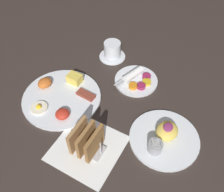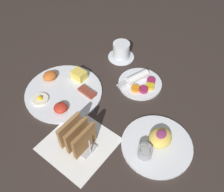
% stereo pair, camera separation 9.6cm
% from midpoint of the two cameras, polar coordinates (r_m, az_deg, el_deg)
% --- Properties ---
extents(ground_plane, '(3.00, 3.00, 0.00)m').
position_cam_midpoint_polar(ground_plane, '(0.94, -2.88, -4.76)').
color(ground_plane, '#332823').
extents(napkin_flat, '(0.22, 0.22, 0.00)m').
position_cam_midpoint_polar(napkin_flat, '(0.87, -8.85, -11.83)').
color(napkin_flat, white).
rests_on(napkin_flat, ground_plane).
extents(plate_breakfast, '(0.31, 0.31, 0.05)m').
position_cam_midpoint_polar(plate_breakfast, '(1.01, -14.22, -0.23)').
color(plate_breakfast, white).
rests_on(plate_breakfast, ground_plane).
extents(plate_condiments, '(0.18, 0.18, 0.04)m').
position_cam_midpoint_polar(plate_condiments, '(1.04, 2.99, 3.59)').
color(plate_condiments, white).
rests_on(plate_condiments, ground_plane).
extents(plate_foreground, '(0.24, 0.24, 0.06)m').
position_cam_midpoint_polar(plate_foreground, '(0.88, 8.66, -9.64)').
color(plate_foreground, white).
rests_on(plate_foreground, ground_plane).
extents(toast_rack, '(0.10, 0.12, 0.10)m').
position_cam_midpoint_polar(toast_rack, '(0.83, -9.26, -10.15)').
color(toast_rack, '#B7B7BC').
rests_on(toast_rack, ground_plane).
extents(coffee_cup, '(0.12, 0.12, 0.08)m').
position_cam_midpoint_polar(coffee_cup, '(1.15, -2.36, 10.20)').
color(coffee_cup, white).
rests_on(coffee_cup, ground_plane).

